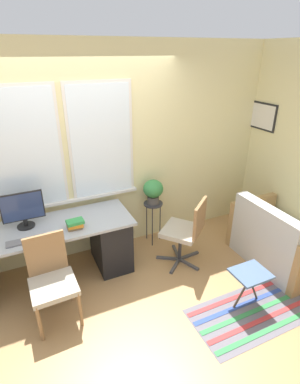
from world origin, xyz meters
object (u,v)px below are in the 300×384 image
Objects in this scene: potted_plant at (153,190)px; monitor at (23,210)px; office_chair_swivel at (186,230)px; book_stack at (75,224)px; mouse at (53,235)px; plant_stand at (153,208)px; desk_chair_wooden at (51,278)px; couch_loveseat at (278,242)px; keyboard at (26,241)px; folding_stool at (250,276)px.

monitor is at bearing -176.45° from potted_plant.
book_stack is at bearing -50.08° from office_chair_swivel.
mouse is 0.27m from book_stack.
desk_chair_wooden is at bearing -152.10° from plant_stand.
couch_loveseat is at bearing -18.81° from monitor.
keyboard is at bearing -94.80° from monitor.
folding_stool is at bearing -22.77° from desk_chair_wooden.
potted_plant reaches higher than book_stack.
couch_loveseat is 1.89× the size of plant_stand.
desk_chair_wooden is at bearing -152.10° from potted_plant.
mouse is 1.47m from potted_plant.
folding_stool is (2.10, -1.11, -0.36)m from keyboard.
desk_chair_wooden is at bearing -78.27° from monitor.
office_chair_swivel is (1.83, -0.51, -0.46)m from monitor.
mouse is at bearing -162.36° from plant_stand.
book_stack is 0.63m from desk_chair_wooden.
folding_stool is (1.93, -0.73, -0.10)m from desk_chair_wooden.
desk_chair_wooden is 0.77× the size of couch_loveseat.
monitor reaches higher than mouse.
office_chair_swivel is 0.77× the size of couch_loveseat.
desk_chair_wooden is 1.45× the size of plant_stand.
desk_chair_wooden reaches higher than couch_loveseat.
plant_stand is at bearing 14.06° from keyboard.
couch_loveseat reaches higher than plant_stand.
couch_loveseat reaches higher than folding_stool.
mouse is at bearing -46.00° from office_chair_swivel.
plant_stand is 0.27m from potted_plant.
keyboard is 0.42× the size of office_chair_swivel.
desk_chair_wooden reaches higher than mouse.
plant_stand is (1.68, 0.42, -0.19)m from keyboard.
office_chair_swivel reaches higher than plant_stand.
office_chair_swivel is at bearing -15.48° from monitor.
book_stack is at bearing -28.60° from monitor.
plant_stand is at bearing 18.13° from book_stack.
book_stack is 0.21× the size of office_chair_swivel.
book_stack reaches higher than keyboard.
plant_stand is at bearing -113.80° from office_chair_swivel.
couch_loveseat is (2.93, -1.00, -0.65)m from monitor.
monitor is at bearing 151.40° from book_stack.
monitor is 0.49× the size of office_chair_swivel.
potted_plant is (-0.18, 0.61, 0.33)m from office_chair_swivel.
potted_plant is at bearing 18.13° from book_stack.
folding_stool is (-0.85, -0.43, 0.09)m from couch_loveseat.
monitor is at bearing 125.77° from mouse.
folding_stool is at bearing -34.42° from monitor.
desk_chair_wooden is 2.66× the size of potted_plant.
potted_plant reaches higher than keyboard.
mouse is at bearing 149.45° from folding_stool.
potted_plant is at bearing 25.77° from desk_chair_wooden.
folding_stool is at bearing 64.98° from office_chair_swivel.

